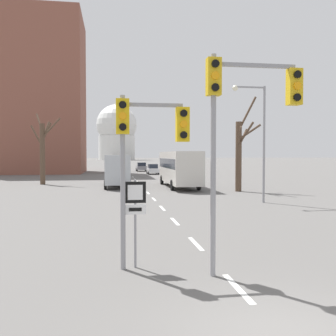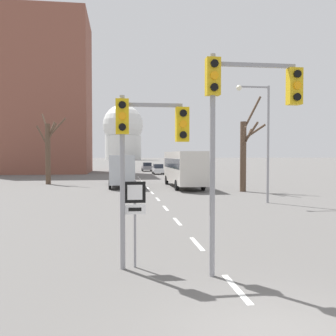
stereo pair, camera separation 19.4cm
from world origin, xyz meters
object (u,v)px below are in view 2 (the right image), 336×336
(route_sign_post, at_px, (135,208))
(sedan_mid_centre, at_px, (123,168))
(traffic_signal_near_left, at_px, (144,138))
(delivery_truck, at_px, (122,170))
(street_lamp_right, at_px, (262,130))
(traffic_signal_centre_tall, at_px, (241,108))
(sedan_near_left, at_px, (158,169))
(sedan_near_right, at_px, (147,167))
(city_bus, at_px, (184,166))

(route_sign_post, distance_m, sedan_mid_centre, 55.72)
(traffic_signal_near_left, height_order, delivery_truck, traffic_signal_near_left)
(route_sign_post, bearing_deg, street_lamp_right, 55.85)
(street_lamp_right, bearing_deg, sedan_mid_centre, 101.42)
(traffic_signal_centre_tall, xyz_separation_m, sedan_near_left, (3.26, 51.60, -3.56))
(delivery_truck, bearing_deg, sedan_near_left, 75.82)
(traffic_signal_centre_tall, relative_size, sedan_mid_centre, 1.50)
(traffic_signal_centre_tall, distance_m, sedan_near_right, 63.28)
(city_bus, bearing_deg, street_lamp_right, -76.26)
(sedan_near_right, height_order, delivery_truck, delivery_truck)
(traffic_signal_near_left, distance_m, traffic_signal_centre_tall, 2.74)
(delivery_truck, bearing_deg, sedan_mid_centre, 89.19)
(street_lamp_right, xyz_separation_m, sedan_mid_centre, (-8.61, 42.63, -3.96))
(traffic_signal_near_left, xyz_separation_m, city_bus, (5.60, 25.59, -1.59))
(sedan_near_right, relative_size, delivery_truck, 0.62)
(sedan_near_right, distance_m, city_bus, 36.66)
(sedan_near_left, bearing_deg, city_bus, -90.28)
(traffic_signal_near_left, height_order, traffic_signal_centre_tall, traffic_signal_centre_tall)
(sedan_mid_centre, height_order, city_bus, city_bus)
(traffic_signal_near_left, xyz_separation_m, sedan_near_left, (5.72, 50.68, -2.82))
(traffic_signal_near_left, distance_m, sedan_near_left, 51.08)
(sedan_mid_centre, bearing_deg, sedan_near_right, 53.50)
(sedan_mid_centre, relative_size, delivery_truck, 0.53)
(delivery_truck, bearing_deg, city_bus, -8.40)
(route_sign_post, height_order, street_lamp_right, street_lamp_right)
(street_lamp_right, xyz_separation_m, sedan_near_left, (-2.91, 37.49, -3.96))
(route_sign_post, bearing_deg, sedan_mid_centre, 89.73)
(city_bus, bearing_deg, sedan_near_right, 91.33)
(city_bus, bearing_deg, sedan_mid_centre, 100.46)
(sedan_near_right, bearing_deg, traffic_signal_near_left, -94.37)
(sedan_mid_centre, bearing_deg, city_bus, -79.54)
(traffic_signal_centre_tall, bearing_deg, delivery_truck, 95.95)
(sedan_near_left, bearing_deg, sedan_mid_centre, 137.98)
(traffic_signal_centre_tall, relative_size, sedan_near_left, 1.32)
(traffic_signal_near_left, relative_size, delivery_truck, 0.67)
(traffic_signal_centre_tall, distance_m, route_sign_post, 3.96)
(route_sign_post, xyz_separation_m, sedan_mid_centre, (0.26, 55.72, -0.87))
(traffic_signal_near_left, bearing_deg, traffic_signal_centre_tall, -20.55)
(street_lamp_right, bearing_deg, route_sign_post, -124.15)
(traffic_signal_near_left, distance_m, city_bus, 26.24)
(sedan_near_left, relative_size, city_bus, 0.40)
(traffic_signal_near_left, relative_size, traffic_signal_centre_tall, 0.83)
(route_sign_post, relative_size, sedan_mid_centre, 0.64)
(traffic_signal_centre_tall, xyz_separation_m, sedan_mid_centre, (-2.44, 56.74, -3.57))
(traffic_signal_centre_tall, bearing_deg, sedan_mid_centre, 92.47)
(traffic_signal_centre_tall, height_order, route_sign_post, traffic_signal_centre_tall)
(street_lamp_right, relative_size, sedan_near_left, 1.76)
(traffic_signal_near_left, xyz_separation_m, delivery_truck, (-0.39, 26.47, -1.94))
(traffic_signal_near_left, bearing_deg, sedan_mid_centre, 89.98)
(route_sign_post, distance_m, delivery_truck, 26.37)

